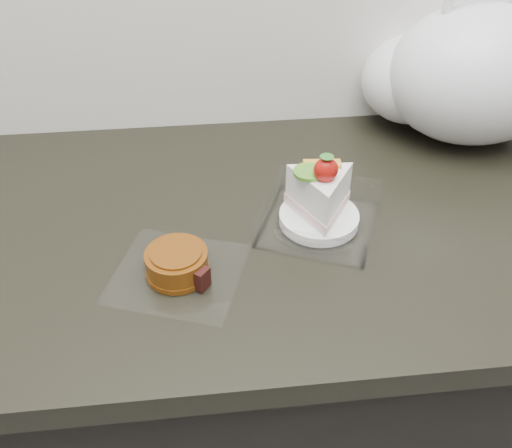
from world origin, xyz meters
TOP-DOWN VIEW (x-y plane):
  - counter at (0.00, 1.69)m, footprint 2.04×0.64m
  - cake_tray at (0.08, 1.66)m, footprint 0.22×0.22m
  - mooncake_wrap at (-0.14, 1.57)m, footprint 0.22×0.21m
  - plastic_bag at (0.39, 1.91)m, footprint 0.42×0.34m

SIDE VIEW (x-z plane):
  - counter at x=0.00m, z-range 0.00..0.90m
  - mooncake_wrap at x=-0.14m, z-range 0.90..0.94m
  - cake_tray at x=0.08m, z-range 0.87..1.00m
  - plastic_bag at x=0.39m, z-range 0.87..1.18m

